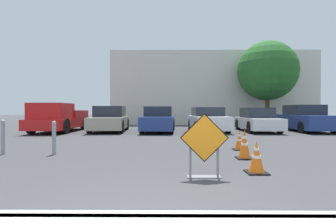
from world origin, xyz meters
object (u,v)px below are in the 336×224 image
parked_car_nearest (110,120)px  bollard_nearest (54,137)px  traffic_cone_nearest (257,157)px  parked_car_fifth (304,119)px  traffic_cone_third (239,140)px  bollard_second (3,136)px  parked_car_fourth (257,120)px  road_closed_sign (204,144)px  parked_car_third (207,120)px  pickup_truck (58,119)px  parked_car_second (159,120)px  traffic_cone_second (244,144)px

parked_car_nearest → bollard_nearest: bearing=88.4°
traffic_cone_nearest → parked_car_fifth: (6.23, 10.31, 0.40)m
traffic_cone_third → bollard_second: (-6.98, -0.90, 0.22)m
traffic_cone_nearest → parked_car_fourth: (3.36, 10.10, 0.32)m
traffic_cone_nearest → bollard_nearest: 5.50m
road_closed_sign → parked_car_nearest: bearing=111.8°
traffic_cone_third → parked_car_nearest: size_ratio=0.15×
parked_car_third → bollard_second: bearing=46.6°
parked_car_third → parked_car_fifth: size_ratio=1.00×
parked_car_nearest → parked_car_third: (5.76, 0.20, -0.02)m
traffic_cone_nearest → bollard_second: (-6.52, 2.15, 0.20)m
parked_car_nearest → pickup_truck: bearing=5.7°
bollard_nearest → traffic_cone_third: bearing=9.2°
parked_car_third → bollard_nearest: (-5.53, -8.10, -0.16)m
road_closed_sign → traffic_cone_nearest: 1.21m
parked_car_fourth → traffic_cone_third: bearing=68.7°
road_closed_sign → parked_car_nearest: 11.24m
traffic_cone_nearest → parked_car_nearest: parked_car_nearest is taller
traffic_cone_third → bollard_second: bollard_second is taller
parked_car_fourth → bollard_nearest: (-8.41, -7.94, -0.14)m
parked_car_nearest → bollard_second: (-1.24, -7.90, -0.16)m
road_closed_sign → parked_car_fourth: parked_car_fourth is taller
pickup_truck → parked_car_second: size_ratio=1.21×
road_closed_sign → pickup_truck: 12.22m
road_closed_sign → parked_car_nearest: parked_car_nearest is taller
road_closed_sign → traffic_cone_third: 3.78m
traffic_cone_second → parked_car_second: (-2.59, 8.24, 0.30)m
traffic_cone_nearest → parked_car_third: (0.48, 10.25, 0.34)m
bollard_nearest → pickup_truck: bearing=112.6°
parked_car_fifth → parked_car_fourth: bearing=4.4°
bollard_nearest → bollard_second: (-1.46, 0.00, 0.02)m
parked_car_fourth → pickup_truck: bearing=3.6°
parked_car_fifth → parked_car_nearest: bearing=1.5°
parked_car_second → parked_car_fourth: size_ratio=0.97×
pickup_truck → parked_car_fifth: bearing=-177.5°
parked_car_fifth → bollard_nearest: bearing=36.0°
traffic_cone_second → pickup_truck: 11.61m
parked_car_fourth → bollard_second: (-9.87, -7.94, -0.12)m
traffic_cone_nearest → traffic_cone_second: 1.56m
traffic_cone_nearest → traffic_cone_second: traffic_cone_second is taller
parked_car_fourth → parked_car_fifth: parked_car_fifth is taller
traffic_cone_third → road_closed_sign: bearing=-114.5°
parked_car_third → parked_car_fourth: bearing=174.4°
parked_car_second → bollard_nearest: (-2.65, -7.63, -0.17)m
traffic_cone_third → parked_car_second: size_ratio=0.15×
parked_car_third → bollard_nearest: parked_car_third is taller
bollard_nearest → parked_car_fifth: bearing=35.9°
parked_car_fourth → bollard_second: parked_car_fourth is taller
parked_car_third → parked_car_fourth: (2.88, -0.15, -0.02)m
traffic_cone_third → bollard_nearest: bearing=-170.8°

